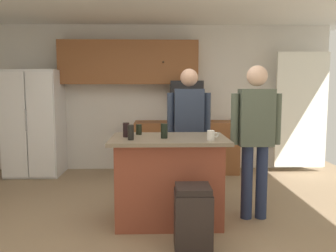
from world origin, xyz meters
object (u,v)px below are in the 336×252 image
refrigerator (34,123)px  glass_pilsner (164,131)px  person_host_foreground (189,125)px  mug_ceramic_white (211,135)px  person_guest_right (256,131)px  glass_dark_ale (131,132)px  tumbler_amber (126,130)px  kitchen_island (169,179)px  trash_bin (193,218)px  glass_short_whisky (139,129)px  microwave_over_range (186,90)px

refrigerator → glass_pilsner: 3.15m
person_host_foreground → mug_ceramic_white: (0.15, -0.97, -0.00)m
person_guest_right → glass_dark_ale: 1.41m
glass_pilsner → tumbler_amber: (-0.42, 0.10, 0.00)m
person_guest_right → glass_dark_ale: bearing=6.6°
kitchen_island → glass_pilsner: (-0.05, -0.08, 0.55)m
refrigerator → tumbler_amber: 2.80m
glass_dark_ale → trash_bin: bearing=-40.3°
glass_short_whisky → person_guest_right: bearing=-6.7°
tumbler_amber → trash_bin: (0.67, -0.73, -0.74)m
person_guest_right → trash_bin: size_ratio=2.87×
microwave_over_range → glass_dark_ale: (-0.78, -2.51, -0.41)m
glass_short_whisky → glass_dark_ale: 0.42m
person_guest_right → trash_bin: 1.31m
glass_pilsner → mug_ceramic_white: glass_pilsner is taller
person_host_foreground → mug_ceramic_white: bearing=29.7°
glass_pilsner → glass_dark_ale: size_ratio=0.99×
person_guest_right → tumbler_amber: person_guest_right is taller
kitchen_island → person_guest_right: 1.12m
person_guest_right → mug_ceramic_white: (-0.55, -0.30, -0.00)m
person_host_foreground → tumbler_amber: (-0.76, -0.71, 0.03)m
glass_short_whisky → trash_bin: glass_short_whisky is taller
refrigerator → glass_short_whisky: refrigerator is taller
glass_pilsner → person_guest_right: bearing=7.9°
person_guest_right → glass_dark_ale: size_ratio=10.87×
mug_ceramic_white → microwave_over_range: bearing=91.3°
glass_pilsner → refrigerator: bearing=133.6°
microwave_over_range → kitchen_island: 2.54m
glass_short_whisky → glass_dark_ale: (-0.06, -0.41, 0.02)m
tumbler_amber → glass_dark_ale: bearing=-72.9°
mug_ceramic_white → glass_short_whisky: glass_short_whisky is taller
trash_bin → glass_pilsner: bearing=112.0°
kitchen_island → glass_dark_ale: 0.71m
refrigerator → microwave_over_range: (2.60, 0.12, 0.56)m
tumbler_amber → glass_dark_ale: size_ratio=1.00×
refrigerator → mug_ceramic_white: size_ratio=14.98×
microwave_over_range → person_guest_right: size_ratio=0.32×
person_host_foreground → glass_dark_ale: bearing=-15.4°
refrigerator → person_host_foreground: (2.51, -1.46, 0.12)m
mug_ceramic_white → tumbler_amber: bearing=163.9°
refrigerator → trash_bin: 3.83m
mug_ceramic_white → glass_pilsner: bearing=162.0°
microwave_over_range → person_host_foreground: person_host_foreground is taller
person_host_foreground → tumbler_amber: bearing=-25.6°
trash_bin → microwave_over_range: bearing=86.7°
person_host_foreground → glass_short_whisky: bearing=-29.3°
refrigerator → glass_dark_ale: bearing=-52.8°
mug_ceramic_white → glass_dark_ale: bearing=177.1°
glass_dark_ale → trash_bin: glass_dark_ale is taller
glass_dark_ale → trash_bin: 1.08m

